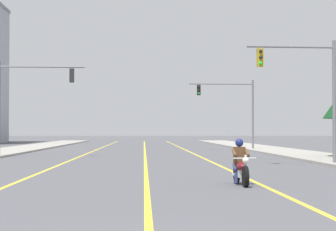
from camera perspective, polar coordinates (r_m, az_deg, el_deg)
name	(u,v)px	position (r m, az deg, el deg)	size (l,w,h in m)	color
lane_stripe_center	(145,151)	(53.11, -2.11, -3.22)	(0.16, 100.00, 0.01)	yellow
lane_stripe_left	(93,151)	(53.27, -6.75, -3.21)	(0.16, 100.00, 0.01)	yellow
lane_stripe_right	(188,151)	(53.24, 1.81, -3.22)	(0.16, 100.00, 0.01)	yellow
sidewalk_kerb_right	(288,152)	(49.36, 10.76, -3.26)	(4.40, 110.00, 0.14)	#9E998E
motorcycle_with_rider	(240,166)	(20.15, 6.55, -4.58)	(0.70, 2.19, 1.46)	black
traffic_signal_near_right	(309,83)	(32.04, 12.61, 2.88)	(4.48, 0.55, 6.20)	slate
traffic_signal_near_left	(24,93)	(41.90, -12.81, 1.97)	(5.56, 0.49, 6.20)	slate
traffic_signal_mid_right	(234,103)	(56.29, 5.97, 1.11)	(5.78, 0.57, 6.20)	slate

